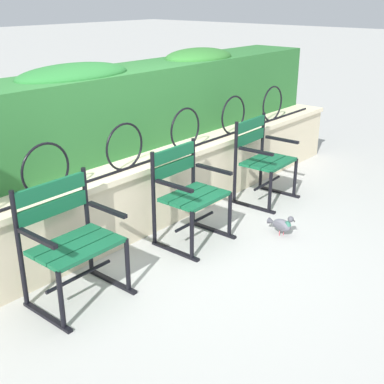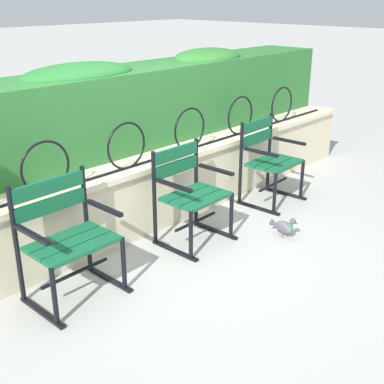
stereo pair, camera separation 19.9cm
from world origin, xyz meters
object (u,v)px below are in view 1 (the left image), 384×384
object	(u,v)px
park_chair_left	(69,239)
park_chair_right	(262,158)
park_chair_centre	(188,192)
pigeon_far_side	(282,224)

from	to	relation	value
park_chair_left	park_chair_right	xyz separation A→B (m)	(2.51, -0.00, -0.01)
park_chair_left	park_chair_centre	world-z (taller)	park_chair_left
park_chair_centre	park_chair_left	bearing A→B (deg)	178.34
pigeon_far_side	park_chair_centre	bearing A→B (deg)	135.27
park_chair_left	park_chair_centre	size ratio (longest dim) A/B	1.03
park_chair_left	pigeon_far_side	size ratio (longest dim) A/B	3.07
park_chair_centre	pigeon_far_side	bearing A→B (deg)	-44.73
park_chair_left	park_chair_centre	bearing A→B (deg)	-1.66
park_chair_left	park_chair_centre	distance (m)	1.25
park_chair_centre	park_chair_right	distance (m)	1.25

